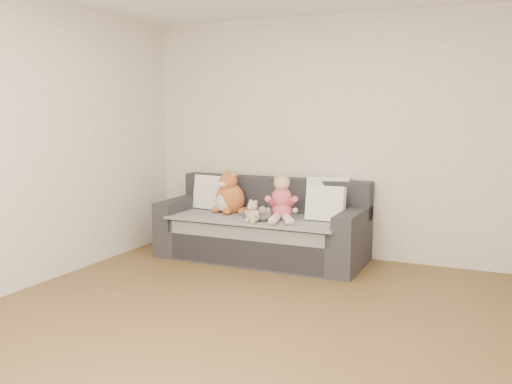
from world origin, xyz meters
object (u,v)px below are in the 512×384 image
at_px(toddler, 282,201).
at_px(sippy_cup, 246,214).
at_px(sofa, 263,230).
at_px(teddy_bear, 253,213).
at_px(plush_cat, 229,196).

xyz_separation_m(toddler, sippy_cup, (-0.34, -0.14, -0.14)).
bearing_deg(sofa, teddy_bear, -81.28).
distance_m(teddy_bear, sippy_cup, 0.17).
bearing_deg(teddy_bear, toddler, 72.19).
bearing_deg(sippy_cup, teddy_bear, -41.68).
relative_size(plush_cat, teddy_bear, 2.16).
bearing_deg(sippy_cup, sofa, 77.81).
bearing_deg(sofa, toddler, -30.40).
bearing_deg(sofa, sippy_cup, -102.19).
bearing_deg(sofa, plush_cat, -178.57).
relative_size(toddler, teddy_bear, 2.08).
bearing_deg(plush_cat, teddy_bear, -22.22).
height_order(sofa, toddler, toddler).
bearing_deg(plush_cat, toddler, 5.80).
bearing_deg(teddy_bear, sofa, 121.37).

